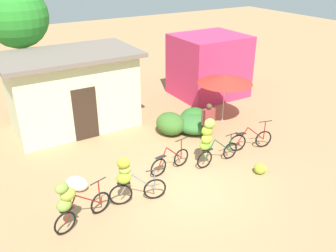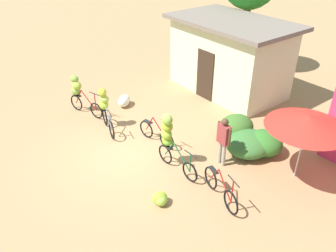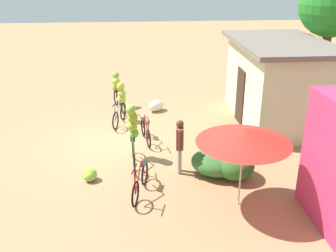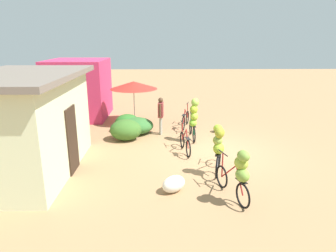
{
  "view_description": "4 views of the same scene",
  "coord_description": "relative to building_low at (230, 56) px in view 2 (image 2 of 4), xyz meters",
  "views": [
    {
      "loc": [
        -5.14,
        -7.41,
        6.33
      ],
      "look_at": [
        0.29,
        1.62,
        1.28
      ],
      "focal_mm": 38.51,
      "sensor_mm": 36.0,
      "label": 1
    },
    {
      "loc": [
        7.69,
        -4.43,
        6.36
      ],
      "look_at": [
        0.49,
        1.12,
        0.83
      ],
      "focal_mm": 36.32,
      "sensor_mm": 36.0,
      "label": 2
    },
    {
      "loc": [
        11.69,
        0.72,
        5.41
      ],
      "look_at": [
        0.61,
        1.69,
        0.79
      ],
      "focal_mm": 41.24,
      "sensor_mm": 36.0,
      "label": 3
    },
    {
      "loc": [
        -10.21,
        1.81,
        3.95
      ],
      "look_at": [
        0.55,
        1.61,
        0.82
      ],
      "focal_mm": 32.49,
      "sensor_mm": 36.0,
      "label": 4
    }
  ],
  "objects": [
    {
      "name": "ground_plane",
      "position": [
        1.5,
        -5.88,
        -1.52
      ],
      "size": [
        60.0,
        60.0,
        0.0
      ],
      "primitive_type": "plane",
      "color": "#A47951"
    },
    {
      "name": "hedge_bush_front_right",
      "position": [
        3.76,
        -2.92,
        -1.17
      ],
      "size": [
        1.35,
        1.52,
        0.69
      ],
      "primitive_type": "ellipsoid",
      "color": "#356C30",
      "rests_on": "ground"
    },
    {
      "name": "bicycle_by_shop",
      "position": [
        2.73,
        -5.28,
        -0.52
      ],
      "size": [
        1.7,
        0.39,
        1.74
      ],
      "color": "black",
      "rests_on": "ground"
    },
    {
      "name": "produce_sack",
      "position": [
        -1.4,
        -4.36,
        -1.3
      ],
      "size": [
        0.78,
        0.82,
        0.44
      ],
      "primitive_type": "ellipsoid",
      "rotation": [
        0.0,
        0.0,
        2.25
      ],
      "color": "silver",
      "rests_on": "ground"
    },
    {
      "name": "market_umbrella",
      "position": [
        5.35,
        -2.74,
        0.32
      ],
      "size": [
        2.2,
        2.2,
        2.02
      ],
      "color": "beige",
      "rests_on": "ground"
    },
    {
      "name": "bicycle_rightmost",
      "position": [
        4.7,
        -5.12,
        -1.17
      ],
      "size": [
        1.63,
        0.47,
        1.03
      ],
      "color": "black",
      "rests_on": "ground"
    },
    {
      "name": "bicycle_center_loaded",
      "position": [
        1.5,
        -4.87,
        -1.18
      ],
      "size": [
        1.55,
        0.3,
        0.99
      ],
      "color": "black",
      "rests_on": "ground"
    },
    {
      "name": "hedge_bush_front_left",
      "position": [
        2.91,
        -2.6,
        -1.1
      ],
      "size": [
        1.08,
        1.26,
        0.84
      ],
      "primitive_type": "ellipsoid",
      "color": "#3A6726",
      "rests_on": "ground"
    },
    {
      "name": "bicycle_leftmost",
      "position": [
        -2.0,
        -5.91,
        -0.68
      ],
      "size": [
        1.66,
        0.6,
        1.45
      ],
      "color": "black",
      "rests_on": "ground"
    },
    {
      "name": "bicycle_near_pile",
      "position": [
        -0.33,
        -5.72,
        -0.68
      ],
      "size": [
        1.58,
        0.53,
        1.5
      ],
      "color": "black",
      "rests_on": "ground"
    },
    {
      "name": "hedge_bush_mid",
      "position": [
        4.06,
        -2.53,
        -1.14
      ],
      "size": [
        1.12,
        1.08,
        0.77
      ],
      "primitive_type": "ellipsoid",
      "color": "#2E6D27",
      "rests_on": "ground"
    },
    {
      "name": "banana_pile_on_ground",
      "position": [
        3.88,
        -6.47,
        -1.36
      ],
      "size": [
        0.54,
        0.52,
        0.35
      ],
      "color": "#8FB83E",
      "rests_on": "ground"
    },
    {
      "name": "building_low",
      "position": [
        0.0,
        0.0,
        0.0
      ],
      "size": [
        5.1,
        3.16,
        3.0
      ],
      "color": "beige",
      "rests_on": "ground"
    },
    {
      "name": "person_vendor",
      "position": [
        3.64,
        -4.0,
        -0.56
      ],
      "size": [
        0.58,
        0.24,
        1.58
      ],
      "color": "gray",
      "rests_on": "ground"
    }
  ]
}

